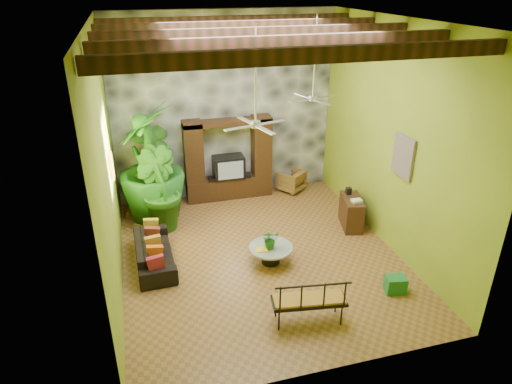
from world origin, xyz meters
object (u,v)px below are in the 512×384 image
object	(u,v)px
ceiling_fan_back	(313,89)
tall_plant_a	(154,165)
green_bin	(395,284)
side_console	(351,212)
wicker_armchair	(291,180)
coffee_table	(271,252)
ceiling_fan_front	(256,114)
sofa	(154,252)
tall_plant_b	(158,190)
entertainment_center	(228,165)
iron_bench	(311,299)
tall_plant_c	(150,163)

from	to	relation	value
ceiling_fan_back	tall_plant_a	bearing A→B (deg)	153.92
green_bin	side_console	bearing A→B (deg)	82.90
wicker_armchair	coffee_table	bearing A→B (deg)	27.17
wicker_armchair	tall_plant_a	bearing A→B (deg)	-35.19
ceiling_fan_front	sofa	world-z (taller)	ceiling_fan_front
sofa	tall_plant_b	size ratio (longest dim) A/B	0.96
entertainment_center	coffee_table	world-z (taller)	entertainment_center
tall_plant_a	entertainment_center	bearing A→B (deg)	4.64
coffee_table	side_console	distance (m)	2.63
ceiling_fan_back	coffee_table	size ratio (longest dim) A/B	1.94
sofa	iron_bench	bearing A→B (deg)	-138.07
ceiling_fan_back	iron_bench	world-z (taller)	ceiling_fan_back
tall_plant_a	side_console	distance (m)	5.22
entertainment_center	sofa	bearing A→B (deg)	-129.16
ceiling_fan_back	entertainment_center	bearing A→B (deg)	129.57
entertainment_center	sofa	distance (m)	3.70
green_bin	wicker_armchair	bearing A→B (deg)	94.54
ceiling_fan_front	coffee_table	size ratio (longest dim) A/B	1.94
coffee_table	green_bin	xyz separation A→B (m)	(2.09, -1.65, -0.08)
wicker_armchair	green_bin	world-z (taller)	wicker_armchair
wicker_armchair	tall_plant_a	world-z (taller)	tall_plant_a
iron_bench	side_console	bearing A→B (deg)	61.55
entertainment_center	wicker_armchair	distance (m)	1.95
entertainment_center	ceiling_fan_back	size ratio (longest dim) A/B	1.29
tall_plant_a	side_console	bearing A→B (deg)	-26.72
coffee_table	side_console	bearing A→B (deg)	22.68
tall_plant_c	side_console	world-z (taller)	tall_plant_c
sofa	side_console	bearing A→B (deg)	-87.13
coffee_table	ceiling_fan_front	bearing A→B (deg)	-172.26
sofa	iron_bench	size ratio (longest dim) A/B	1.42
wicker_armchair	iron_bench	world-z (taller)	iron_bench
green_bin	iron_bench	bearing A→B (deg)	-168.38
entertainment_center	tall_plant_b	world-z (taller)	entertainment_center
ceiling_fan_front	iron_bench	xyz separation A→B (m)	(0.45, -2.01, -2.85)
sofa	iron_bench	world-z (taller)	iron_bench
tall_plant_c	coffee_table	size ratio (longest dim) A/B	3.13
sofa	ceiling_fan_back	bearing A→B (deg)	-78.39
ceiling_fan_back	side_console	distance (m)	3.21
green_bin	ceiling_fan_front	bearing A→B (deg)	146.74
iron_bench	tall_plant_c	bearing A→B (deg)	124.33
tall_plant_b	green_bin	distance (m)	5.84
green_bin	tall_plant_c	bearing A→B (deg)	134.00
tall_plant_a	coffee_table	world-z (taller)	tall_plant_a
ceiling_fan_back	coffee_table	distance (m)	3.79
ceiling_fan_back	tall_plant_b	bearing A→B (deg)	169.12
tall_plant_b	tall_plant_c	size ratio (longest dim) A/B	0.69
side_console	green_bin	bearing A→B (deg)	-83.02
wicker_armchair	tall_plant_a	distance (m)	3.98
tall_plant_c	side_console	size ratio (longest dim) A/B	3.11
ceiling_fan_front	coffee_table	xyz separation A→B (m)	(0.35, 0.05, -3.15)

